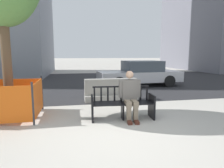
% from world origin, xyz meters
% --- Properties ---
extents(ground_plane, '(200.00, 200.00, 0.00)m').
position_xyz_m(ground_plane, '(0.00, 0.00, 0.00)').
color(ground_plane, '#ADA89E').
extents(street_asphalt, '(120.00, 12.00, 0.01)m').
position_xyz_m(street_asphalt, '(0.00, 8.70, 0.00)').
color(street_asphalt, '#28282B').
rests_on(street_asphalt, ground).
extents(street_bench, '(1.72, 0.63, 0.88)m').
position_xyz_m(street_bench, '(0.31, 0.97, 0.40)').
color(street_bench, black).
rests_on(street_bench, ground).
extents(seated_person, '(0.59, 0.74, 1.31)m').
position_xyz_m(seated_person, '(0.51, 0.90, 0.69)').
color(seated_person, '#66605B').
rests_on(seated_person, ground).
extents(jersey_barrier_centre, '(2.00, 0.69, 0.84)m').
position_xyz_m(jersey_barrier_centre, '(0.42, 3.20, 0.34)').
color(jersey_barrier_centre, gray).
rests_on(jersey_barrier_centre, ground).
extents(construction_fence, '(1.55, 1.55, 1.09)m').
position_xyz_m(construction_fence, '(-2.72, 1.64, 0.54)').
color(construction_fence, '#2D2D33').
rests_on(construction_fence, ground).
extents(car_sedan_mid, '(4.65, 2.18, 1.41)m').
position_xyz_m(car_sedan_mid, '(2.71, 6.56, 0.69)').
color(car_sedan_mid, '#B7B7BC').
rests_on(car_sedan_mid, ground).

